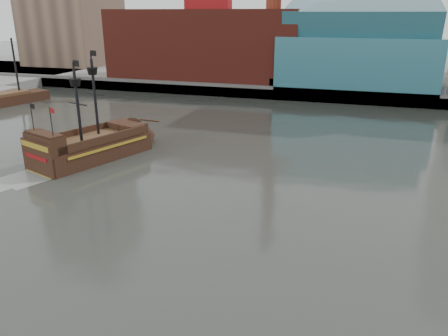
% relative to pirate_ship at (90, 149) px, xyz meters
% --- Properties ---
extents(ground, '(400.00, 400.00, 0.00)m').
position_rel_pirate_ship_xyz_m(ground, '(17.85, -19.07, -1.20)').
color(ground, '#2B2D28').
rests_on(ground, ground).
extents(promenade_far, '(220.00, 60.00, 2.00)m').
position_rel_pirate_ship_xyz_m(promenade_far, '(17.85, 72.93, -0.20)').
color(promenade_far, slate).
rests_on(promenade_far, ground).
extents(seawall, '(220.00, 1.00, 2.60)m').
position_rel_pirate_ship_xyz_m(seawall, '(17.85, 43.43, 0.10)').
color(seawall, '#4C4C49').
rests_on(seawall, ground).
extents(pirate_ship, '(10.82, 18.37, 13.20)m').
position_rel_pirate_ship_xyz_m(pirate_ship, '(0.00, 0.00, 0.00)').
color(pirate_ship, black).
rests_on(pirate_ship, ground).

